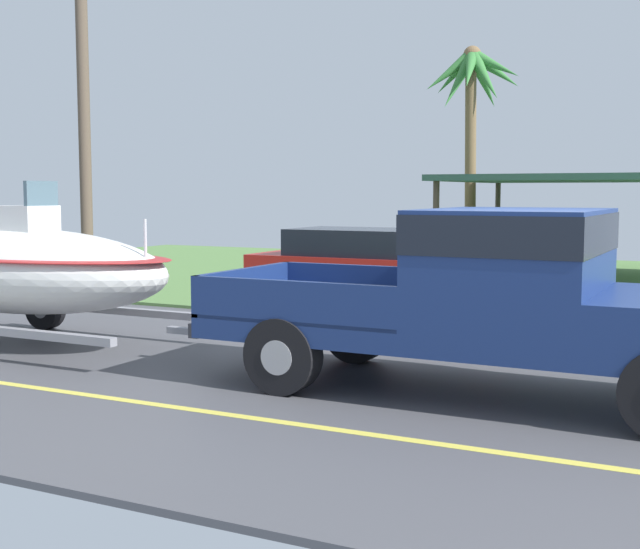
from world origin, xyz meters
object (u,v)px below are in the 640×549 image
object	(u,v)px
palm_tree_mid	(474,91)
utility_pole	(83,83)
parked_sedan_near	(370,266)
carport_awning	(624,180)
boat_on_trailer	(12,269)
pickup_truck_towing	(510,294)

from	to	relation	value
palm_tree_mid	utility_pole	world-z (taller)	utility_pole
parked_sedan_near	palm_tree_mid	xyz separation A→B (m)	(-0.26, 7.41, 4.07)
carport_awning	palm_tree_mid	bearing A→B (deg)	158.01
parked_sedan_near	boat_on_trailer	bearing A→B (deg)	-112.46
carport_awning	utility_pole	xyz separation A→B (m)	(-9.36, -7.32, 1.88)
parked_sedan_near	palm_tree_mid	world-z (taller)	palm_tree_mid
pickup_truck_towing	parked_sedan_near	xyz separation A→B (m)	(-4.29, 6.30, -0.39)
parked_sedan_near	palm_tree_mid	distance (m)	8.46
utility_pole	boat_on_trailer	bearing A→B (deg)	-58.18
parked_sedan_near	carport_awning	distance (m)	7.11
palm_tree_mid	boat_on_trailer	bearing A→B (deg)	-99.72
palm_tree_mid	utility_pole	size ratio (longest dim) A/B	0.72
boat_on_trailer	carport_awning	distance (m)	13.74
boat_on_trailer	carport_awning	bearing A→B (deg)	62.03
pickup_truck_towing	parked_sedan_near	size ratio (longest dim) A/B	1.27
parked_sedan_near	carport_awning	bearing A→B (deg)	56.59
pickup_truck_towing	boat_on_trailer	world-z (taller)	boat_on_trailer
pickup_truck_towing	carport_awning	size ratio (longest dim) A/B	0.76
pickup_truck_towing	utility_pole	distance (m)	11.38
boat_on_trailer	parked_sedan_near	xyz separation A→B (m)	(2.61, 6.30, -0.36)
boat_on_trailer	carport_awning	world-z (taller)	carport_awning
palm_tree_mid	pickup_truck_towing	bearing A→B (deg)	-71.67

